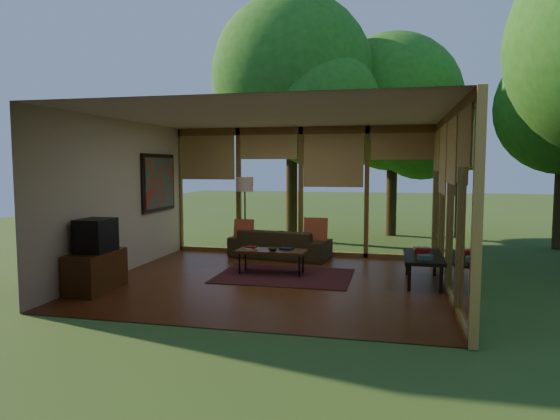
% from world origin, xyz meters
% --- Properties ---
extents(floor, '(5.50, 5.50, 0.00)m').
position_xyz_m(floor, '(0.00, 0.00, 0.00)').
color(floor, brown).
rests_on(floor, ground).
extents(ceiling, '(5.50, 5.50, 0.00)m').
position_xyz_m(ceiling, '(0.00, 0.00, 2.70)').
color(ceiling, silver).
rests_on(ceiling, ground).
extents(wall_left, '(0.04, 5.00, 2.70)m').
position_xyz_m(wall_left, '(-2.75, 0.00, 1.35)').
color(wall_left, beige).
rests_on(wall_left, ground).
extents(wall_front, '(5.50, 0.04, 2.70)m').
position_xyz_m(wall_front, '(0.00, -2.50, 1.35)').
color(wall_front, beige).
rests_on(wall_front, ground).
extents(window_wall_back, '(5.50, 0.12, 2.70)m').
position_xyz_m(window_wall_back, '(0.00, 2.50, 1.35)').
color(window_wall_back, olive).
rests_on(window_wall_back, ground).
extents(window_wall_right, '(0.12, 5.00, 2.70)m').
position_xyz_m(window_wall_right, '(2.75, 0.00, 1.35)').
color(window_wall_right, olive).
rests_on(window_wall_right, ground).
extents(tree_nw, '(4.01, 4.01, 6.12)m').
position_xyz_m(tree_nw, '(-0.61, 4.55, 4.11)').
color(tree_nw, '#3A2B15').
rests_on(tree_nw, ground).
extents(tree_ne, '(3.67, 3.67, 5.41)m').
position_xyz_m(tree_ne, '(1.86, 6.06, 3.57)').
color(tree_ne, '#3A2B15').
rests_on(tree_ne, ground).
extents(rug, '(2.28, 1.62, 0.01)m').
position_xyz_m(rug, '(0.11, 0.38, 0.01)').
color(rug, maroon).
rests_on(rug, floor).
extents(sofa, '(2.13, 1.12, 0.59)m').
position_xyz_m(sofa, '(-0.34, 2.00, 0.30)').
color(sofa, '#3A311D').
rests_on(sofa, floor).
extents(pillow_left, '(0.40, 0.21, 0.41)m').
position_xyz_m(pillow_left, '(-1.09, 1.95, 0.58)').
color(pillow_left, '#98260D').
rests_on(pillow_left, sofa).
extents(pillow_right, '(0.46, 0.24, 0.48)m').
position_xyz_m(pillow_right, '(0.41, 1.95, 0.61)').
color(pillow_right, '#98260D').
rests_on(pillow_right, sofa).
extents(ct_book_lower, '(0.26, 0.23, 0.03)m').
position_xyz_m(ct_book_lower, '(-0.50, 0.46, 0.44)').
color(ct_book_lower, beige).
rests_on(ct_book_lower, coffee_table).
extents(ct_book_upper, '(0.19, 0.16, 0.03)m').
position_xyz_m(ct_book_upper, '(-0.50, 0.46, 0.47)').
color(ct_book_upper, maroon).
rests_on(ct_book_upper, coffee_table).
extents(ct_book_side, '(0.25, 0.21, 0.03)m').
position_xyz_m(ct_book_side, '(0.10, 0.59, 0.44)').
color(ct_book_side, black).
rests_on(ct_book_side, coffee_table).
extents(ct_bowl, '(0.16, 0.16, 0.07)m').
position_xyz_m(ct_bowl, '(-0.10, 0.41, 0.46)').
color(ct_bowl, black).
rests_on(ct_bowl, coffee_table).
extents(media_cabinet, '(0.50, 1.00, 0.60)m').
position_xyz_m(media_cabinet, '(-2.47, -1.23, 0.30)').
color(media_cabinet, '#503015').
rests_on(media_cabinet, floor).
extents(television, '(0.45, 0.55, 0.50)m').
position_xyz_m(television, '(-2.45, -1.23, 0.85)').
color(television, black).
rests_on(television, media_cabinet).
extents(console_book_a, '(0.24, 0.20, 0.07)m').
position_xyz_m(console_book_a, '(2.40, 0.00, 0.49)').
color(console_book_a, '#355E51').
rests_on(console_book_a, side_console).
extents(console_book_b, '(0.26, 0.22, 0.10)m').
position_xyz_m(console_book_b, '(2.40, 0.45, 0.50)').
color(console_book_b, maroon).
rests_on(console_book_b, side_console).
extents(console_book_c, '(0.27, 0.23, 0.06)m').
position_xyz_m(console_book_c, '(2.40, 0.85, 0.49)').
color(console_book_c, beige).
rests_on(console_book_c, side_console).
extents(floor_lamp, '(0.36, 0.36, 1.65)m').
position_xyz_m(floor_lamp, '(-1.16, 2.25, 1.41)').
color(floor_lamp, black).
rests_on(floor_lamp, floor).
extents(coffee_table, '(1.20, 0.50, 0.43)m').
position_xyz_m(coffee_table, '(-0.15, 0.51, 0.39)').
color(coffee_table, '#503015').
rests_on(coffee_table, floor).
extents(side_console, '(0.60, 1.40, 0.46)m').
position_xyz_m(side_console, '(2.40, 0.40, 0.41)').
color(side_console, black).
rests_on(side_console, floor).
extents(wall_painting, '(0.06, 1.35, 1.15)m').
position_xyz_m(wall_painting, '(-2.71, 1.40, 1.55)').
color(wall_painting, black).
rests_on(wall_painting, wall_left).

